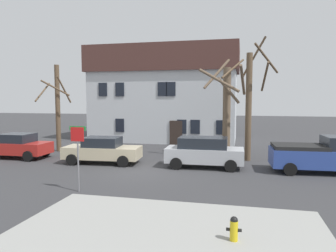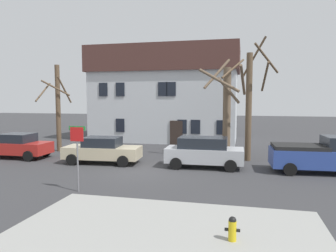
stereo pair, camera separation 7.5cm
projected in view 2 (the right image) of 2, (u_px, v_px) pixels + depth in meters
name	position (u px, v px, depth m)	size (l,w,h in m)	color
ground_plane	(139.00, 172.00, 17.29)	(120.00, 120.00, 0.00)	#38383A
sidewalk_slab	(164.00, 239.00, 8.99)	(9.27, 6.19, 0.12)	#999993
building_main	(166.00, 93.00, 30.68)	(13.82, 6.98, 8.77)	silver
tree_bare_near	(58.00, 106.00, 24.01)	(2.69, 2.37, 6.50)	brown
tree_bare_mid	(227.00, 107.00, 21.57)	(3.07, 3.50, 6.83)	brown
tree_bare_far	(250.00, 100.00, 20.32)	(3.54, 3.52, 7.96)	brown
car_red_sedan	(18.00, 146.00, 21.47)	(4.26, 2.16, 1.65)	#AD231E
car_beige_sedan	(102.00, 150.00, 19.70)	(4.78, 2.27, 1.63)	#C6B793
car_silver_wagon	(204.00, 152.00, 18.46)	(4.48, 2.09, 1.77)	#B7BABF
pickup_truck_blue	(323.00, 155.00, 17.13)	(5.36, 2.50, 1.99)	#2D4799
fire_hydrant	(232.00, 228.00, 8.69)	(0.42, 0.22, 0.68)	gold
street_sign_pole	(77.00, 146.00, 13.58)	(0.76, 0.07, 2.83)	slate
bicycle_leaning	(94.00, 151.00, 22.00)	(1.65, 0.69, 1.03)	black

